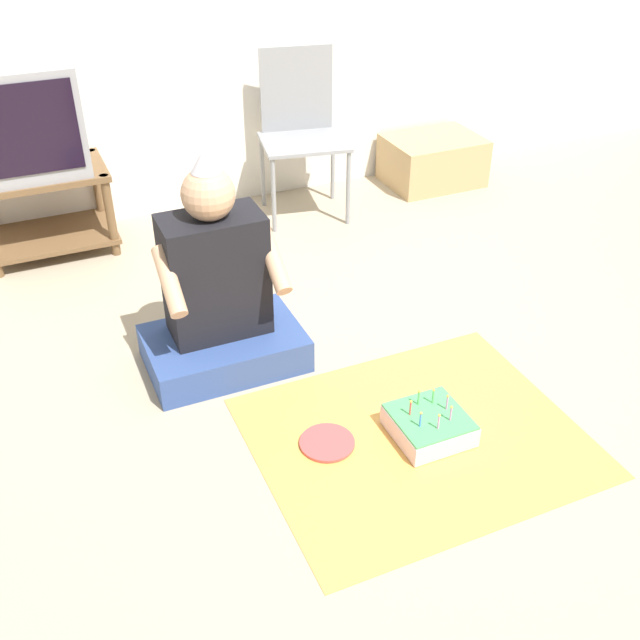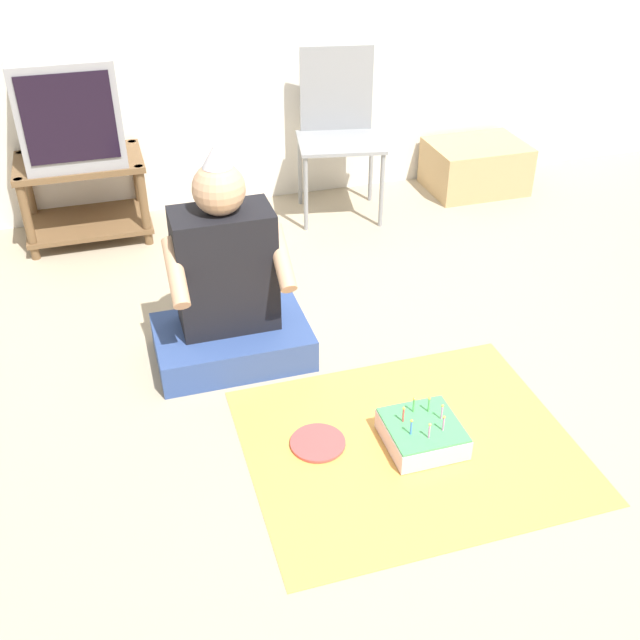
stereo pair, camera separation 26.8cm
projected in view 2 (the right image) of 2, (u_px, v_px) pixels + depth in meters
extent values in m
plane|color=tan|center=(446.00, 422.00, 2.75)|extent=(16.00, 16.00, 0.00)
cube|color=brown|center=(79.00, 162.00, 3.78)|extent=(0.63, 0.43, 0.03)
cube|color=brown|center=(90.00, 222.00, 3.97)|extent=(0.63, 0.43, 0.02)
cylinder|color=brown|center=(27.00, 220.00, 3.68)|extent=(0.04, 0.04, 0.43)
cylinder|color=brown|center=(144.00, 206.00, 3.82)|extent=(0.04, 0.04, 0.43)
cylinder|color=brown|center=(29.00, 191.00, 3.97)|extent=(0.04, 0.04, 0.43)
cylinder|color=brown|center=(137.00, 179.00, 4.11)|extent=(0.04, 0.04, 0.43)
cube|color=#99999E|center=(69.00, 108.00, 3.63)|extent=(0.48, 0.41, 0.51)
cube|color=black|center=(69.00, 119.00, 3.46)|extent=(0.42, 0.01, 0.41)
cube|color=gray|center=(340.00, 142.00, 4.00)|extent=(0.51, 0.46, 0.02)
cube|color=gray|center=(336.00, 90.00, 4.02)|extent=(0.39, 0.09, 0.46)
cylinder|color=gray|center=(306.00, 193.00, 3.95)|extent=(0.02, 0.02, 0.42)
cylinder|color=gray|center=(382.00, 190.00, 3.99)|extent=(0.02, 0.02, 0.42)
cylinder|color=gray|center=(300.00, 169.00, 4.24)|extent=(0.02, 0.02, 0.42)
cylinder|color=gray|center=(371.00, 166.00, 4.27)|extent=(0.02, 0.02, 0.42)
cube|color=tan|center=(475.00, 166.00, 4.45)|extent=(0.55, 0.42, 0.28)
cube|color=#334C8C|center=(233.00, 342.00, 3.06)|extent=(0.62, 0.41, 0.14)
cube|color=black|center=(225.00, 269.00, 2.92)|extent=(0.39, 0.22, 0.50)
sphere|color=tan|center=(219.00, 189.00, 2.73)|extent=(0.20, 0.20, 0.20)
cone|color=silver|center=(216.00, 155.00, 2.66)|extent=(0.11, 0.11, 0.09)
cylinder|color=tan|center=(176.00, 272.00, 2.74)|extent=(0.06, 0.26, 0.21)
cylinder|color=tan|center=(281.00, 257.00, 2.83)|extent=(0.06, 0.26, 0.21)
cube|color=#EFA84C|center=(409.00, 444.00, 2.65)|extent=(1.14, 0.95, 0.01)
cube|color=silver|center=(422.00, 434.00, 2.63)|extent=(0.26, 0.26, 0.08)
cube|color=#4CB266|center=(423.00, 425.00, 2.61)|extent=(0.25, 0.25, 0.01)
cylinder|color=#E58CCC|center=(442.00, 414.00, 2.62)|extent=(0.01, 0.01, 0.06)
sphere|color=#FFCC4C|center=(443.00, 406.00, 2.60)|extent=(0.01, 0.01, 0.01)
cylinder|color=#66C666|center=(429.00, 406.00, 2.65)|extent=(0.01, 0.01, 0.06)
sphere|color=#FFCC4C|center=(429.00, 398.00, 2.63)|extent=(0.01, 0.01, 0.01)
cylinder|color=#66C666|center=(414.00, 407.00, 2.65)|extent=(0.01, 0.01, 0.06)
sphere|color=#FFCC4C|center=(414.00, 399.00, 2.63)|extent=(0.01, 0.01, 0.01)
cylinder|color=#EA4C4C|center=(403.00, 416.00, 2.61)|extent=(0.01, 0.01, 0.06)
sphere|color=#FFCC4C|center=(404.00, 408.00, 2.58)|extent=(0.01, 0.01, 0.01)
cylinder|color=#4C7FE5|center=(411.00, 429.00, 2.55)|extent=(0.01, 0.01, 0.06)
sphere|color=#FFCC4C|center=(412.00, 421.00, 2.53)|extent=(0.01, 0.01, 0.01)
cylinder|color=#E58CCC|center=(429.00, 433.00, 2.53)|extent=(0.01, 0.01, 0.06)
sphere|color=#FFCC4C|center=(430.00, 424.00, 2.51)|extent=(0.01, 0.01, 0.01)
cylinder|color=#E58CCC|center=(443.00, 425.00, 2.57)|extent=(0.01, 0.01, 0.06)
sphere|color=#FFCC4C|center=(444.00, 417.00, 2.55)|extent=(0.01, 0.01, 0.01)
cylinder|color=#D84C4C|center=(318.00, 443.00, 2.65)|extent=(0.20, 0.20, 0.01)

